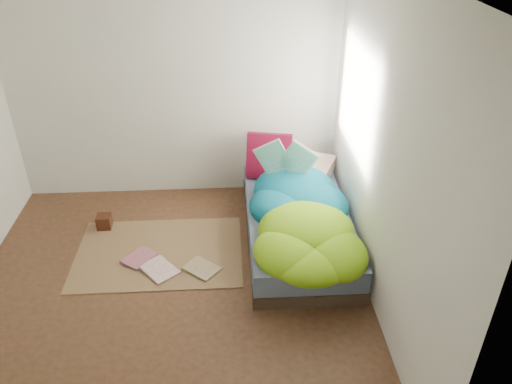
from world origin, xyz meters
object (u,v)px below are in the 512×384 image
pillow_magenta (269,156)px  wooden_box (104,221)px  open_book (286,150)px  floor_book_b (131,254)px  bed (297,224)px  floor_book_a (148,276)px

pillow_magenta → wooden_box: size_ratio=3.34×
pillow_magenta → open_book: bearing=-60.9°
pillow_magenta → floor_book_b: pillow_magenta is taller
bed → floor_book_b: bearing=-173.0°
pillow_magenta → wooden_box: (-1.75, -0.42, -0.50)m
open_book → wooden_box: (-1.88, -0.03, -0.75)m
pillow_magenta → floor_book_a: pillow_magenta is taller
open_book → floor_book_a: open_book is taller
bed → floor_book_a: 1.53m
floor_book_a → open_book: bearing=-6.9°
pillow_magenta → floor_book_a: bearing=-123.3°
pillow_magenta → floor_book_a: size_ratio=1.40×
floor_book_b → pillow_magenta: bearing=70.5°
floor_book_a → floor_book_b: (-0.20, 0.33, 0.00)m
open_book → floor_book_b: (-1.54, -0.52, -0.81)m
floor_book_a → floor_book_b: 0.39m
pillow_magenta → wooden_box: pillow_magenta is taller
bed → floor_book_a: (-1.43, -0.53, -0.14)m
bed → open_book: 0.75m
wooden_box → floor_book_b: 0.60m
bed → pillow_magenta: 0.85m
pillow_magenta → wooden_box: 1.87m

